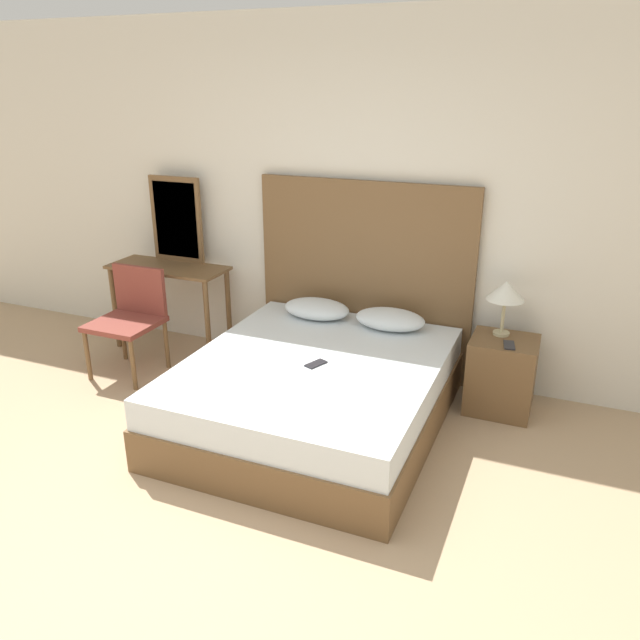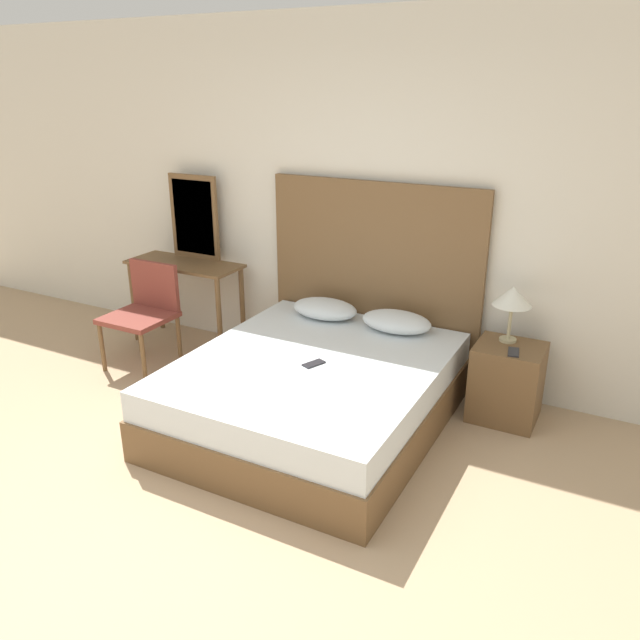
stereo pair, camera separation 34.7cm
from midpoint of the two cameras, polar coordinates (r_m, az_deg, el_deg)
name	(u,v)px [view 2 (the right image)]	position (r m, az deg, el deg)	size (l,w,h in m)	color
ground_plane	(119,578)	(3.30, -14.89, -21.94)	(16.00, 16.00, 0.00)	tan
wall_back	(363,201)	(4.85, 6.03, 10.72)	(10.00, 0.06, 2.70)	silver
bed	(313,392)	(4.24, 1.75, -6.69)	(1.63, 1.92, 0.48)	brown
headboard	(373,280)	(4.88, 6.94, 3.60)	(1.72, 0.05, 1.52)	brown
pillow_left	(325,309)	(4.84, 2.51, 1.01)	(0.52, 0.34, 0.14)	silver
pillow_right	(396,322)	(4.64, 9.15, -0.18)	(0.52, 0.34, 0.14)	silver
phone_on_bed	(314,364)	(4.07, 1.87, -4.06)	(0.12, 0.17, 0.01)	#232328
nightstand	(507,382)	(4.54, 18.82, -5.46)	(0.45, 0.41, 0.54)	brown
table_lamp	(513,298)	(4.41, 19.39, 1.91)	(0.26, 0.26, 0.39)	tan
phone_on_nightstand	(514,352)	(4.33, 19.50, -2.82)	(0.10, 0.16, 0.01)	#232328
vanity_desk	(185,278)	(5.51, -10.46, 3.75)	(1.02, 0.42, 0.75)	brown
vanity_mirror	(194,217)	(5.52, -9.65, 9.24)	(0.49, 0.03, 0.72)	brown
chair	(145,308)	(5.21, -13.89, 1.07)	(0.50, 0.48, 0.84)	brown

